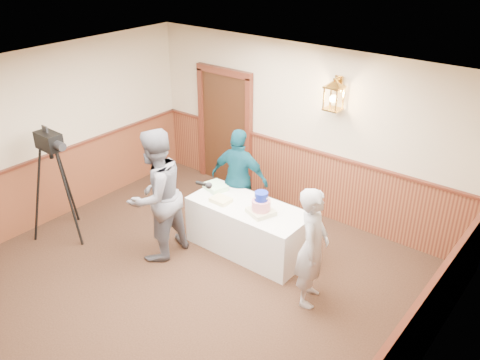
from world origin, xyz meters
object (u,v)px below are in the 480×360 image
object	(u,v)px
sheet_cake_yellow	(221,200)
assistant_p	(239,179)
sheet_cake_green	(215,187)
interviewer	(156,196)
display_table	(248,228)
baker	(312,247)
tiered_cake	(261,205)
tv_camera_rig	(58,191)

from	to	relation	value
sheet_cake_yellow	assistant_p	xyz separation A→B (m)	(-0.16, 0.64, 0.04)
sheet_cake_green	interviewer	size ratio (longest dim) A/B	0.17
sheet_cake_yellow	interviewer	xyz separation A→B (m)	(-0.56, -0.75, 0.21)
display_table	baker	xyz separation A→B (m)	(1.32, -0.42, 0.44)
tiered_cake	assistant_p	size ratio (longest dim) A/B	0.26
display_table	assistant_p	size ratio (longest dim) A/B	1.10
interviewer	baker	bearing A→B (deg)	100.92
display_table	tiered_cake	bearing A→B (deg)	-13.98
sheet_cake_yellow	tv_camera_rig	distance (m)	2.50
tiered_cake	interviewer	distance (m)	1.49
baker	tiered_cake	bearing A→B (deg)	51.19
sheet_cake_yellow	tv_camera_rig	size ratio (longest dim) A/B	0.17
sheet_cake_green	tv_camera_rig	xyz separation A→B (m)	(-1.80, -1.58, -0.02)
sheet_cake_yellow	display_table	bearing A→B (deg)	21.49
tv_camera_rig	sheet_cake_yellow	bearing A→B (deg)	33.42
interviewer	baker	xyz separation A→B (m)	(2.27, 0.49, -0.17)
tv_camera_rig	sheet_cake_green	bearing A→B (deg)	42.80
tiered_cake	assistant_p	bearing A→B (deg)	146.12
display_table	baker	distance (m)	1.45
baker	assistant_p	size ratio (longest dim) A/B	0.99
display_table	tv_camera_rig	distance (m)	2.95
display_table	tiered_cake	distance (m)	0.58
interviewer	baker	size ratio (longest dim) A/B	1.21
sheet_cake_yellow	interviewer	size ratio (longest dim) A/B	0.15
baker	tv_camera_rig	bearing A→B (deg)	85.08
tiered_cake	sheet_cake_yellow	size ratio (longest dim) A/B	1.48
display_table	sheet_cake_yellow	world-z (taller)	sheet_cake_yellow
interviewer	assistant_p	bearing A→B (deg)	162.97
sheet_cake_yellow	assistant_p	world-z (taller)	assistant_p
interviewer	tv_camera_rig	world-z (taller)	interviewer
interviewer	tv_camera_rig	xyz separation A→B (m)	(-1.57, -0.57, -0.21)
tiered_cake	assistant_p	world-z (taller)	assistant_p
tiered_cake	interviewer	xyz separation A→B (m)	(-1.22, -0.84, 0.10)
interviewer	sheet_cake_yellow	bearing A→B (deg)	142.20
assistant_p	tiered_cake	bearing A→B (deg)	134.03
baker	assistant_p	distance (m)	2.08
sheet_cake_yellow	sheet_cake_green	xyz separation A→B (m)	(-0.33, 0.26, 0.01)
tiered_cake	display_table	bearing A→B (deg)	166.02
tiered_cake	sheet_cake_green	xyz separation A→B (m)	(-0.99, 0.17, -0.09)
sheet_cake_green	tiered_cake	bearing A→B (deg)	-9.68
tiered_cake	baker	distance (m)	1.11
sheet_cake_green	interviewer	distance (m)	1.05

